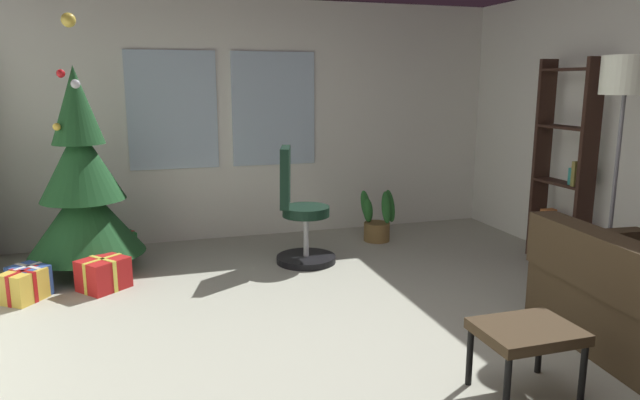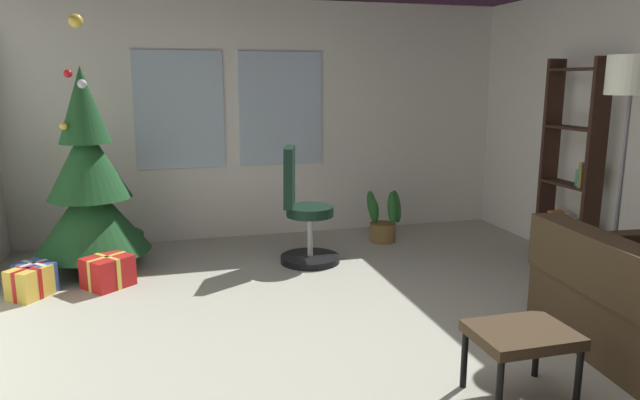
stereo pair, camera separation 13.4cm
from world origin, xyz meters
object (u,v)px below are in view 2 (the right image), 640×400
at_px(footstool, 522,339).
at_px(potted_plant, 383,221).
at_px(floor_lamp, 630,95).
at_px(gift_box_green, 130,241).
at_px(holiday_tree, 89,187).
at_px(bookshelf, 570,179).
at_px(office_chair, 304,217).
at_px(gift_box_red, 108,272).
at_px(gift_box_blue, 35,278).
at_px(gift_box_gold, 29,283).

relative_size(footstool, potted_plant, 0.94).
bearing_deg(floor_lamp, gift_box_green, 145.91).
distance_m(holiday_tree, bookshelf, 4.32).
relative_size(office_chair, potted_plant, 1.98).
distance_m(office_chair, floor_lamp, 2.83).
distance_m(gift_box_red, potted_plant, 2.82).
bearing_deg(gift_box_red, floor_lamp, -20.49).
relative_size(gift_box_red, gift_box_blue, 1.28).
bearing_deg(gift_box_blue, holiday_tree, 53.26).
distance_m(gift_box_red, gift_box_gold, 0.58).
bearing_deg(floor_lamp, potted_plant, 115.85).
distance_m(gift_box_green, gift_box_gold, 1.35).
distance_m(gift_box_gold, bookshelf, 4.67).
relative_size(footstool, gift_box_blue, 1.47).
xyz_separation_m(gift_box_green, potted_plant, (2.60, -0.34, 0.12)).
xyz_separation_m(gift_box_red, potted_plant, (2.72, 0.72, 0.09)).
height_order(gift_box_red, potted_plant, potted_plant).
bearing_deg(gift_box_red, office_chair, 7.20).
distance_m(holiday_tree, gift_box_blue, 0.92).
bearing_deg(gift_box_red, footstool, -46.33).
height_order(gift_box_gold, office_chair, office_chair).
relative_size(gift_box_gold, office_chair, 0.34).
bearing_deg(holiday_tree, bookshelf, -14.17).
bearing_deg(gift_box_blue, floor_lamp, -18.21).
bearing_deg(gift_box_gold, potted_plant, 13.86).
xyz_separation_m(holiday_tree, floor_lamp, (3.90, -1.95, 0.83)).
relative_size(gift_box_red, potted_plant, 0.82).
relative_size(footstool, gift_box_green, 1.87).
bearing_deg(holiday_tree, gift_box_blue, -126.74).
xyz_separation_m(gift_box_gold, potted_plant, (3.30, 0.81, 0.10)).
relative_size(holiday_tree, office_chair, 2.05).
relative_size(gift_box_red, office_chair, 0.42).
xyz_separation_m(holiday_tree, gift_box_red, (0.16, -0.55, -0.63)).
height_order(holiday_tree, potted_plant, holiday_tree).
height_order(bookshelf, floor_lamp, bookshelf).
bearing_deg(bookshelf, gift_box_green, 158.24).
xyz_separation_m(gift_box_green, gift_box_gold, (-0.70, -1.15, 0.02)).
distance_m(holiday_tree, floor_lamp, 4.44).
relative_size(gift_box_green, potted_plant, 0.51).
bearing_deg(office_chair, gift_box_green, 152.49).
distance_m(gift_box_green, floor_lamp, 4.62).
bearing_deg(gift_box_green, floor_lamp, -34.09).
bearing_deg(floor_lamp, gift_box_red, 159.51).
bearing_deg(bookshelf, office_chair, 162.55).
height_order(gift_box_blue, floor_lamp, floor_lamp).
xyz_separation_m(office_chair, potted_plant, (1.00, 0.50, -0.21)).
xyz_separation_m(gift_box_gold, floor_lamp, (4.32, -1.30, 1.46)).
xyz_separation_m(gift_box_blue, bookshelf, (4.59, -0.52, 0.69)).
xyz_separation_m(gift_box_green, office_chair, (1.60, -0.84, 0.33)).
distance_m(bookshelf, potted_plant, 1.88).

